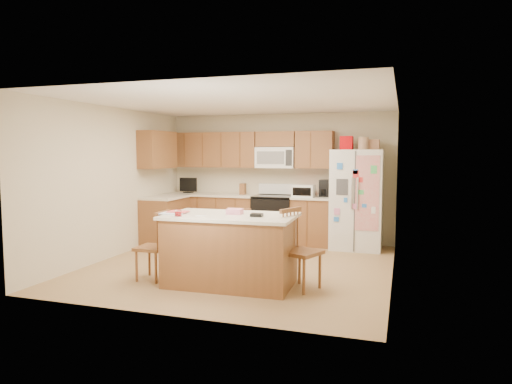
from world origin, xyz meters
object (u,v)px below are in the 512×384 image
(windsor_chair_back, at_px, (243,240))
(stove, at_px, (274,218))
(windsor_chair_right, at_px, (300,251))
(windsor_chair_left, at_px, (154,247))
(refrigerator, at_px, (357,198))
(island, at_px, (230,249))

(windsor_chair_back, bearing_deg, stove, 92.96)
(stove, distance_m, windsor_chair_right, 3.01)
(windsor_chair_back, relative_size, windsor_chair_right, 0.91)
(windsor_chair_left, xyz_separation_m, windsor_chair_right, (2.01, 0.20, 0.04))
(refrigerator, bearing_deg, island, -115.72)
(stove, height_order, refrigerator, refrigerator)
(island, distance_m, windsor_chair_back, 0.79)
(refrigerator, relative_size, windsor_chair_left, 2.13)
(refrigerator, relative_size, island, 1.14)
(refrigerator, relative_size, windsor_chair_back, 2.16)
(refrigerator, xyz_separation_m, island, (-1.36, -2.83, -0.45))
(island, height_order, windsor_chair_left, island)
(stove, xyz_separation_m, windsor_chair_left, (-0.88, -3.00, -0.02))
(island, bearing_deg, stove, 94.14)
(refrigerator, bearing_deg, stove, 177.70)
(stove, relative_size, island, 0.63)
(windsor_chair_back, bearing_deg, windsor_chair_left, -137.93)
(refrigerator, distance_m, windsor_chair_left, 3.85)
(stove, relative_size, windsor_chair_back, 1.20)
(island, bearing_deg, windsor_chair_right, 6.07)
(refrigerator, bearing_deg, windsor_chair_back, -125.62)
(windsor_chair_left, distance_m, windsor_chair_back, 1.33)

